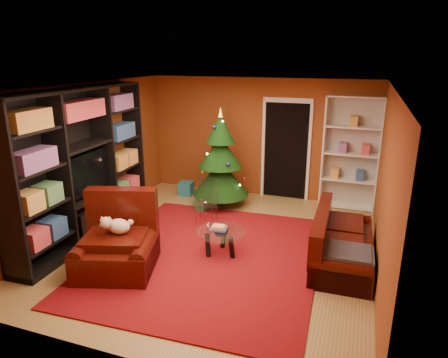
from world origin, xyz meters
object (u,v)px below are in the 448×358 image
(media_unit, at_px, (82,165))
(sofa, at_px, (344,238))
(coffee_table, at_px, (221,243))
(acrylic_chair, at_px, (206,204))
(dog, at_px, (119,226))
(armchair, at_px, (116,242))
(gift_box_green, at_px, (202,205))
(rug, at_px, (209,256))
(christmas_tree, at_px, (221,159))
(gift_box_teal, at_px, (186,188))
(gift_box_red, at_px, (221,196))
(white_bookshelf, at_px, (351,154))

(media_unit, height_order, sofa, media_unit)
(coffee_table, height_order, acrylic_chair, acrylic_chair)
(coffee_table, distance_m, acrylic_chair, 1.31)
(dog, distance_m, sofa, 3.35)
(armchair, distance_m, dog, 0.24)
(armchair, height_order, dog, armchair)
(media_unit, distance_m, sofa, 4.41)
(gift_box_green, bearing_deg, sofa, -23.82)
(rug, bearing_deg, coffee_table, 39.48)
(christmas_tree, xyz_separation_m, gift_box_teal, (-0.98, 0.38, -0.86))
(sofa, bearing_deg, acrylic_chair, 73.36)
(sofa, relative_size, coffee_table, 2.36)
(gift_box_red, height_order, dog, dog)
(acrylic_chair, bearing_deg, gift_box_red, 90.20)
(christmas_tree, bearing_deg, gift_box_teal, 158.83)
(gift_box_teal, relative_size, white_bookshelf, 0.13)
(media_unit, xyz_separation_m, gift_box_green, (1.44, 1.73, -1.16))
(gift_box_teal, distance_m, acrylic_chair, 1.70)
(white_bookshelf, height_order, sofa, white_bookshelf)
(acrylic_chair, bearing_deg, armchair, -112.02)
(gift_box_teal, relative_size, gift_box_red, 1.54)
(white_bookshelf, bearing_deg, gift_box_red, -166.83)
(gift_box_teal, relative_size, acrylic_chair, 0.39)
(white_bookshelf, xyz_separation_m, sofa, (0.07, -2.45, -0.74))
(dog, relative_size, sofa, 0.21)
(sofa, distance_m, coffee_table, 1.88)
(white_bookshelf, xyz_separation_m, acrylic_chair, (-2.46, -1.75, -0.77))
(rug, relative_size, christmas_tree, 1.89)
(rug, bearing_deg, gift_box_red, 105.25)
(media_unit, relative_size, gift_box_red, 17.20)
(acrylic_chair, bearing_deg, gift_box_green, 114.04)
(gift_box_teal, xyz_separation_m, dog, (0.48, -3.33, 0.54))
(christmas_tree, xyz_separation_m, armchair, (-0.53, -3.02, -0.55))
(media_unit, height_order, christmas_tree, media_unit)
(dog, bearing_deg, gift_box_teal, 80.94)
(rug, relative_size, gift_box_green, 17.05)
(armchair, relative_size, coffee_table, 1.47)
(gift_box_green, xyz_separation_m, gift_box_red, (0.19, 0.66, -0.02))
(dog, height_order, sofa, dog)
(gift_box_green, height_order, acrylic_chair, acrylic_chair)
(sofa, bearing_deg, gift_box_teal, 59.05)
(white_bookshelf, height_order, dog, white_bookshelf)
(media_unit, height_order, dog, media_unit)
(gift_box_red, relative_size, white_bookshelf, 0.08)
(media_unit, height_order, gift_box_red, media_unit)
(coffee_table, relative_size, acrylic_chair, 1.05)
(armchair, distance_m, coffee_table, 1.62)
(gift_box_teal, relative_size, gift_box_green, 1.30)
(armchair, bearing_deg, coffee_table, 19.58)
(christmas_tree, distance_m, gift_box_teal, 1.35)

